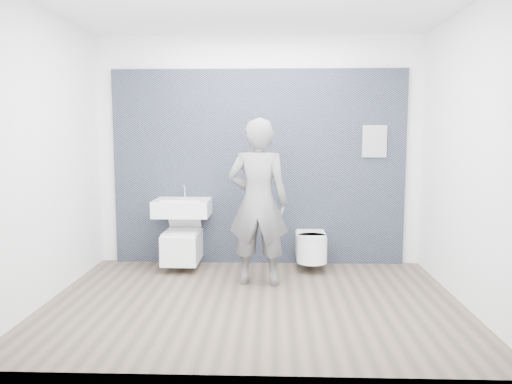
{
  "coord_description": "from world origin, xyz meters",
  "views": [
    {
      "loc": [
        0.19,
        -4.69,
        1.63
      ],
      "look_at": [
        0.0,
        0.6,
        1.0
      ],
      "focal_mm": 35.0,
      "sensor_mm": 36.0,
      "label": 1
    }
  ],
  "objects_px": {
    "toilet_rounded": "(311,247)",
    "visitor": "(258,202)",
    "washbasin": "(182,207)",
    "toilet_square": "(182,245)"
  },
  "relations": [
    {
      "from": "washbasin",
      "to": "toilet_square",
      "type": "height_order",
      "value": "washbasin"
    },
    {
      "from": "washbasin",
      "to": "toilet_rounded",
      "type": "xyz_separation_m",
      "value": [
        1.55,
        -0.05,
        -0.46
      ]
    },
    {
      "from": "visitor",
      "to": "washbasin",
      "type": "bearing_deg",
      "value": -29.54
    },
    {
      "from": "washbasin",
      "to": "visitor",
      "type": "height_order",
      "value": "visitor"
    },
    {
      "from": "visitor",
      "to": "toilet_rounded",
      "type": "bearing_deg",
      "value": -132.94
    },
    {
      "from": "washbasin",
      "to": "visitor",
      "type": "bearing_deg",
      "value": -33.82
    },
    {
      "from": "washbasin",
      "to": "toilet_square",
      "type": "xyz_separation_m",
      "value": [
        0.0,
        -0.05,
        -0.45
      ]
    },
    {
      "from": "toilet_rounded",
      "to": "visitor",
      "type": "xyz_separation_m",
      "value": [
        -0.62,
        -0.57,
        0.61
      ]
    },
    {
      "from": "washbasin",
      "to": "toilet_square",
      "type": "distance_m",
      "value": 0.45
    },
    {
      "from": "toilet_square",
      "to": "visitor",
      "type": "xyz_separation_m",
      "value": [
        0.93,
        -0.57,
        0.6
      ]
    }
  ]
}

